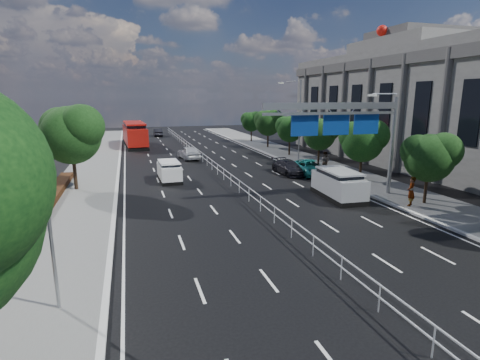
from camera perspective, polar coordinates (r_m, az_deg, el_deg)
name	(u,v)px	position (r m, az deg, el deg)	size (l,w,h in m)	color
ground	(330,271)	(16.74, 13.61, -13.35)	(160.00, 160.00, 0.00)	black
sidewalk_near	(27,314)	(15.19, -29.70, -17.30)	(5.00, 140.00, 0.14)	slate
kerb_near	(105,302)	(14.79, -19.81, -17.14)	(0.25, 140.00, 0.15)	silver
median_fence	(213,166)	(36.87, -4.06, 2.13)	(0.05, 85.00, 1.02)	silver
hedge_near	(9,254)	(19.93, -31.76, -9.53)	(1.00, 36.00, 0.44)	black
toilet_sign	(35,232)	(13.94, -28.80, -6.92)	(1.62, 0.18, 4.34)	gray
overhead_gantry	(347,120)	(27.24, 15.98, 8.74)	(10.24, 0.38, 7.45)	gray
streetlight_far	(297,115)	(43.05, 8.75, 9.81)	(2.78, 2.40, 9.00)	gray
civic_hall	(422,105)	(47.06, 25.94, 10.23)	(14.40, 36.00, 14.35)	slate
near_tree_back	(72,132)	(31.24, -24.27, 6.73)	(4.84, 4.51, 6.69)	black
far_tree_c	(430,155)	(27.82, 27.00, 3.40)	(3.52, 3.28, 4.94)	black
far_tree_d	(363,139)	(33.56, 18.27, 5.95)	(3.85, 3.59, 5.34)	black
far_tree_e	(320,133)	(39.92, 12.11, 7.09)	(3.63, 3.38, 5.13)	black
far_tree_f	(290,127)	(46.62, 7.67, 7.93)	(3.52, 3.28, 5.02)	black
far_tree_g	(269,121)	(53.51, 4.37, 8.89)	(3.96, 3.69, 5.45)	black
far_tree_h	(252,121)	(60.58, 1.79, 9.04)	(3.41, 3.18, 4.91)	black
white_minivan	(169,171)	(33.14, -10.74, 1.33)	(1.83, 4.06, 1.75)	black
red_bus	(135,134)	(57.69, -15.76, 6.80)	(3.49, 11.88, 3.51)	black
near_car_silver	(189,152)	(44.45, -7.81, 4.18)	(1.84, 4.57, 1.56)	#B5B7BD
near_car_dark	(158,132)	(71.50, -12.42, 7.11)	(1.46, 4.19, 1.38)	black
silver_minivan	(338,184)	(27.93, 14.78, -0.64)	(2.41, 5.10, 2.07)	black
parked_car_teal	(310,168)	(35.61, 10.66, 1.85)	(2.31, 5.01, 1.39)	#186E6D
parked_car_dark	(288,167)	(35.71, 7.40, 1.93)	(1.84, 4.52, 1.31)	black
pedestrian_a	(411,191)	(27.06, 24.62, -1.59)	(0.71, 0.47, 1.96)	gray
pedestrian_b	(325,162)	(36.73, 12.77, 2.75)	(0.95, 0.74, 1.95)	gray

